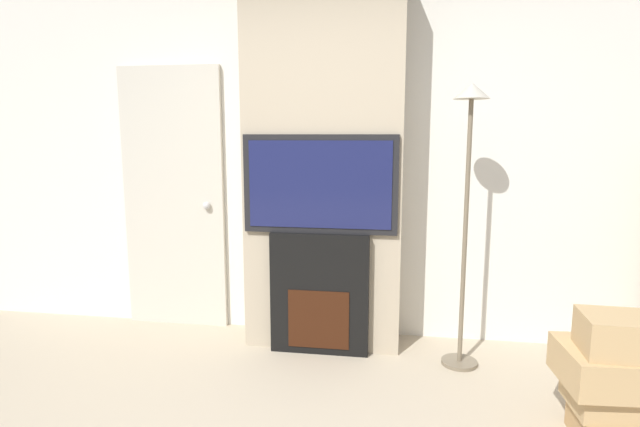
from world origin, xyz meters
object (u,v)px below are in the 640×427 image
Objects in this scene: television at (320,184)px; floor_lamp at (468,170)px; fireplace at (320,293)px; box_stack at (614,381)px.

floor_lamp reaches higher than television.
fireplace is 1.32m from floor_lamp.
floor_lamp is at bearing 129.20° from box_stack.
television is 0.57× the size of floor_lamp.
television is (0.00, -0.00, 0.78)m from fireplace.
box_stack is (1.62, -0.86, -0.10)m from fireplace.
fireplace is at bearing 176.12° from floor_lamp.
floor_lamp reaches higher than fireplace.
floor_lamp is (0.97, -0.07, 0.89)m from fireplace.
box_stack is at bearing -27.86° from fireplace.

